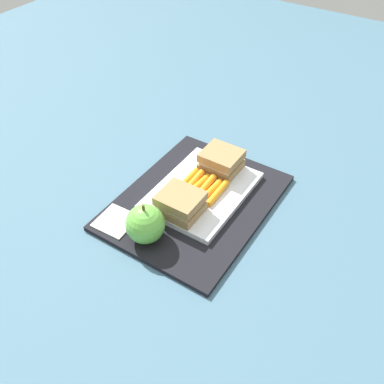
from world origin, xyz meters
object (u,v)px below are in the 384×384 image
at_px(carrot_sticks_bundle, 202,186).
at_px(apple, 145,224).
at_px(sandwich_half_right, 181,203).
at_px(food_tray, 202,191).
at_px(sandwich_half_left, 221,161).
at_px(paper_napkin, 116,221).

relative_size(carrot_sticks_bundle, apple, 1.03).
relative_size(sandwich_half_right, carrot_sticks_bundle, 0.92).
distance_m(food_tray, sandwich_half_left, 0.08).
relative_size(sandwich_half_left, carrot_sticks_bundle, 0.92).
xyz_separation_m(food_tray, carrot_sticks_bundle, (0.00, 0.00, 0.01)).
height_order(apple, paper_napkin, apple).
bearing_deg(food_tray, paper_napkin, -31.25).
xyz_separation_m(sandwich_half_left, sandwich_half_right, (0.16, 0.00, 0.00)).
height_order(food_tray, paper_napkin, food_tray).
bearing_deg(food_tray, sandwich_half_right, 0.00).
height_order(carrot_sticks_bundle, paper_napkin, carrot_sticks_bundle).
distance_m(sandwich_half_left, carrot_sticks_bundle, 0.08).
relative_size(food_tray, sandwich_half_right, 2.88).
height_order(food_tray, sandwich_half_left, sandwich_half_left).
distance_m(food_tray, sandwich_half_right, 0.08).
xyz_separation_m(sandwich_half_right, carrot_sticks_bundle, (-0.08, 0.00, -0.02)).
relative_size(food_tray, carrot_sticks_bundle, 2.64).
bearing_deg(carrot_sticks_bundle, paper_napkin, -31.40).
distance_m(carrot_sticks_bundle, apple, 0.16).
height_order(sandwich_half_left, carrot_sticks_bundle, sandwich_half_left).
xyz_separation_m(sandwich_half_right, apple, (0.08, -0.02, 0.00)).
xyz_separation_m(carrot_sticks_bundle, apple, (0.16, -0.02, 0.02)).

